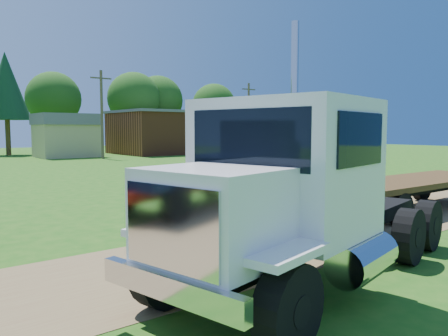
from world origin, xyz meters
TOP-DOWN VIEW (x-y plane):
  - ground at (0.00, 0.00)m, footprint 140.00×140.00m
  - dirt_track at (0.00, 0.00)m, footprint 120.00×4.20m
  - white_semi_tractor at (-6.13, -2.60)m, footprint 8.85×4.48m
  - orange_pickup at (5.26, 6.28)m, footprint 5.52×3.68m
  - flatbed_trailer at (3.31, 0.14)m, footprint 8.44×2.74m
  - spectator_b at (-2.18, 5.34)m, footprint 1.02×0.98m
  - brick_building at (18.00, 40.00)m, footprint 15.40×10.40m
  - tan_shed at (4.00, 40.00)m, footprint 6.20×5.40m
  - utility_poles at (6.00, 35.00)m, footprint 42.20×0.28m
  - tree_row at (6.04, 49.38)m, footprint 58.81×14.44m

SIDE VIEW (x-z plane):
  - ground at x=0.00m, z-range 0.00..0.00m
  - dirt_track at x=0.00m, z-range 0.00..0.01m
  - orange_pickup at x=5.26m, z-range 0.00..1.41m
  - spectator_b at x=-2.18m, z-range 0.00..1.65m
  - flatbed_trailer at x=3.31m, z-range -0.15..1.99m
  - white_semi_tractor at x=-6.13m, z-range -0.83..4.40m
  - tan_shed at x=4.00m, z-range 0.07..4.77m
  - brick_building at x=18.00m, z-range 0.01..5.31m
  - utility_poles at x=6.00m, z-range 0.21..9.21m
  - tree_row at x=6.04m, z-range 1.07..12.99m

